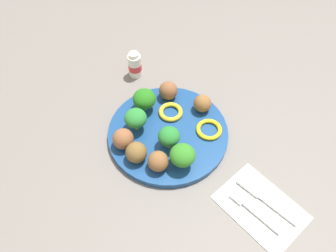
{
  "coord_description": "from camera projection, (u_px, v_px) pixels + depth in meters",
  "views": [
    {
      "loc": [
        -0.37,
        0.29,
        0.66
      ],
      "look_at": [
        0.0,
        0.0,
        0.04
      ],
      "focal_mm": 36.7,
      "sensor_mm": 36.0,
      "label": 1
    }
  ],
  "objects": [
    {
      "name": "yogurt_bottle",
      "position": [
        135.0,
        65.0,
        0.9
      ],
      "size": [
        0.04,
        0.04,
        0.07
      ],
      "color": "white",
      "rests_on": "ground_plane"
    },
    {
      "name": "knife",
      "position": [
        264.0,
        198.0,
        0.7
      ],
      "size": [
        0.15,
        0.03,
        0.01
      ],
      "color": "silver",
      "rests_on": "napkin"
    },
    {
      "name": "meatball_back_left",
      "position": [
        123.0,
        139.0,
        0.76
      ],
      "size": [
        0.05,
        0.05,
        0.05
      ],
      "primitive_type": "sphere",
      "color": "brown",
      "rests_on": "plate"
    },
    {
      "name": "broccoli_floret_back_right",
      "position": [
        182.0,
        155.0,
        0.71
      ],
      "size": [
        0.05,
        0.05,
        0.06
      ],
      "color": "#9CBE7E",
      "rests_on": "plate"
    },
    {
      "name": "napkin",
      "position": [
        261.0,
        207.0,
        0.7
      ],
      "size": [
        0.18,
        0.13,
        0.01
      ],
      "primitive_type": "cube",
      "rotation": [
        0.0,
        0.0,
        0.05
      ],
      "color": "white",
      "rests_on": "ground_plane"
    },
    {
      "name": "broccoli_floret_far_rim",
      "position": [
        136.0,
        118.0,
        0.77
      ],
      "size": [
        0.05,
        0.05,
        0.06
      ],
      "color": "#92C96C",
      "rests_on": "plate"
    },
    {
      "name": "ground_plane",
      "position": [
        168.0,
        135.0,
        0.81
      ],
      "size": [
        4.0,
        4.0,
        0.0
      ],
      "primitive_type": "plane",
      "color": "slate"
    },
    {
      "name": "pepper_ring_back_left",
      "position": [
        171.0,
        112.0,
        0.82
      ],
      "size": [
        0.07,
        0.07,
        0.01
      ],
      "primitive_type": "torus",
      "rotation": [
        0.0,
        0.0,
        4.46
      ],
      "color": "yellow",
      "rests_on": "plate"
    },
    {
      "name": "broccoli_floret_mid_left",
      "position": [
        145.0,
        99.0,
        0.81
      ],
      "size": [
        0.06,
        0.06,
        0.06
      ],
      "color": "#9BCB7C",
      "rests_on": "plate"
    },
    {
      "name": "meatball_front_left",
      "position": [
        136.0,
        152.0,
        0.73
      ],
      "size": [
        0.05,
        0.05,
        0.05
      ],
      "primitive_type": "sphere",
      "color": "brown",
      "rests_on": "plate"
    },
    {
      "name": "fork",
      "position": [
        253.0,
        209.0,
        0.69
      ],
      "size": [
        0.12,
        0.03,
        0.01
      ],
      "color": "silver",
      "rests_on": "napkin"
    },
    {
      "name": "meatball_back_right",
      "position": [
        204.0,
        105.0,
        0.82
      ],
      "size": [
        0.04,
        0.04,
        0.04
      ],
      "primitive_type": "sphere",
      "color": "brown",
      "rests_on": "plate"
    },
    {
      "name": "pepper_ring_front_right",
      "position": [
        209.0,
        129.0,
        0.79
      ],
      "size": [
        0.08,
        0.08,
        0.01
      ],
      "primitive_type": "torus",
      "rotation": [
        0.0,
        0.0,
        0.8
      ],
      "color": "yellow",
      "rests_on": "plate"
    },
    {
      "name": "broccoli_floret_front_right",
      "position": [
        169.0,
        137.0,
        0.75
      ],
      "size": [
        0.05,
        0.05,
        0.05
      ],
      "color": "#9CC57A",
      "rests_on": "plate"
    },
    {
      "name": "meatball_far_rim",
      "position": [
        158.0,
        161.0,
        0.72
      ],
      "size": [
        0.05,
        0.05,
        0.05
      ],
      "primitive_type": "sphere",
      "color": "brown",
      "rests_on": "plate"
    },
    {
      "name": "meatball_mid_left",
      "position": [
        168.0,
        91.0,
        0.84
      ],
      "size": [
        0.05,
        0.05,
        0.05
      ],
      "primitive_type": "sphere",
      "color": "brown",
      "rests_on": "plate"
    },
    {
      "name": "plate",
      "position": [
        168.0,
        133.0,
        0.8
      ],
      "size": [
        0.28,
        0.28,
        0.02
      ],
      "primitive_type": "cylinder",
      "color": "navy",
      "rests_on": "ground_plane"
    }
  ]
}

